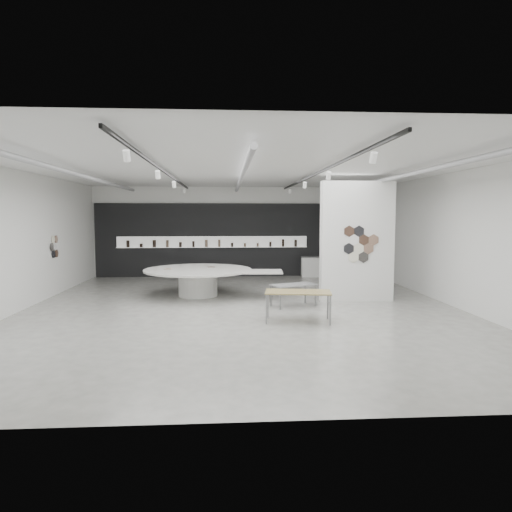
{
  "coord_description": "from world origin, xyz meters",
  "views": [
    {
      "loc": [
        -0.42,
        -12.47,
        2.56
      ],
      "look_at": [
        0.47,
        1.2,
        1.36
      ],
      "focal_mm": 32.0,
      "sensor_mm": 36.0,
      "label": 1
    }
  ],
  "objects": [
    {
      "name": "partition_column",
      "position": [
        3.5,
        1.0,
        1.8
      ],
      "size": [
        2.2,
        0.38,
        3.6
      ],
      "color": "white",
      "rests_on": "ground"
    },
    {
      "name": "display_island",
      "position": [
        -1.27,
        2.12,
        0.57
      ],
      "size": [
        4.5,
        3.65,
        0.88
      ],
      "rotation": [
        0.0,
        0.0,
        -0.06
      ],
      "color": "white",
      "rests_on": "ground"
    },
    {
      "name": "kitchen_counter",
      "position": [
        3.48,
        6.54,
        0.43
      ],
      "size": [
        1.54,
        0.71,
        1.18
      ],
      "rotation": [
        0.0,
        0.0,
        -0.08
      ],
      "color": "white",
      "rests_on": "ground"
    },
    {
      "name": "sample_table_stone",
      "position": [
        1.47,
        0.24,
        0.58
      ],
      "size": [
        1.37,
        1.04,
        0.63
      ],
      "rotation": [
        0.0,
        0.0,
        0.39
      ],
      "color": "gray",
      "rests_on": "ground"
    },
    {
      "name": "back_wall_display",
      "position": [
        -0.08,
        6.93,
        1.54
      ],
      "size": [
        11.8,
        0.27,
        3.1
      ],
      "color": "black",
      "rests_on": "ground"
    },
    {
      "name": "sample_table_wood",
      "position": [
        1.31,
        -1.61,
        0.69
      ],
      "size": [
        1.67,
        1.01,
        0.74
      ],
      "rotation": [
        0.0,
        0.0,
        -0.14
      ],
      "color": "olive",
      "rests_on": "ground"
    },
    {
      "name": "room",
      "position": [
        -0.09,
        -0.0,
        2.07
      ],
      "size": [
        12.02,
        14.02,
        3.82
      ],
      "color": "#9C9B93",
      "rests_on": "ground"
    }
  ]
}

